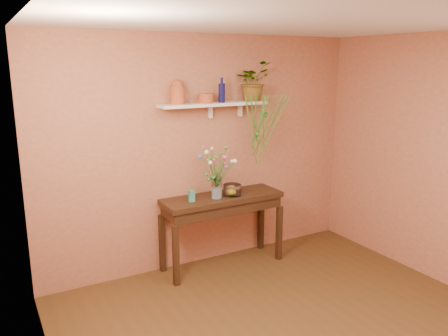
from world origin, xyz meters
TOP-DOWN VIEW (x-y plane):
  - room at (0.00, 0.00)m, footprint 4.04×4.04m
  - sideboard at (0.09, 1.75)m, footprint 1.43×0.46m
  - wall_shelf at (0.06, 1.87)m, footprint 1.30×0.24m
  - terracotta_jug at (-0.39, 1.88)m, footprint 0.19×0.19m
  - terracotta_pot at (-0.06, 1.87)m, footprint 0.20×0.20m
  - blue_bottle at (0.14, 1.85)m, footprint 0.09×0.09m
  - spider_plant at (0.56, 1.86)m, footprint 0.50×0.47m
  - plant_fronds at (0.59, 1.69)m, footprint 0.69×0.41m
  - glass_vase at (-0.02, 1.69)m, footprint 0.12×0.12m
  - bouquet at (-0.03, 1.70)m, footprint 0.39×0.52m
  - glass_bowl at (0.20, 1.71)m, footprint 0.21×0.21m
  - lemon at (0.19, 1.70)m, footprint 0.08×0.08m
  - carton at (-0.32, 1.72)m, footprint 0.07×0.05m

SIDE VIEW (x-z plane):
  - sideboard at x=0.09m, z-range 0.31..1.18m
  - lemon at x=0.19m, z-range 0.87..0.96m
  - glass_bowl at x=0.20m, z-range 0.86..0.99m
  - carton at x=-0.32m, z-range 0.87..1.00m
  - glass_vase at x=-0.02m, z-range 0.85..1.10m
  - bouquet at x=-0.03m, z-range 1.04..1.51m
  - room at x=0.00m, z-range 0.00..2.70m
  - plant_fronds at x=0.59m, z-range 1.28..2.14m
  - wall_shelf at x=0.06m, z-range 1.82..2.01m
  - terracotta_pot at x=-0.06m, z-range 1.94..2.04m
  - blue_bottle at x=0.14m, z-range 1.91..2.19m
  - terracotta_jug at x=-0.39m, z-range 1.93..2.19m
  - spider_plant at x=0.56m, z-range 1.94..2.40m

